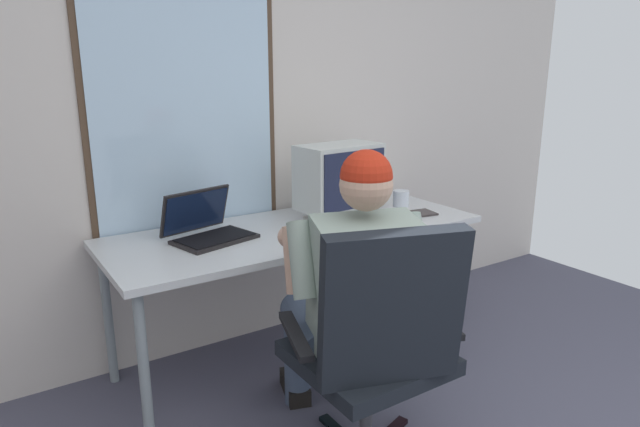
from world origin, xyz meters
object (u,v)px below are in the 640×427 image
at_px(crt_monitor, 339,178).
at_px(cd_case, 421,213).
at_px(office_chair, 379,341).
at_px(person_seated, 353,293).
at_px(wine_glass, 401,200).
at_px(laptop, 206,226).
at_px(desk, 297,238).
at_px(desk_speaker, 373,192).

relative_size(crt_monitor, cd_case, 2.82).
xyz_separation_m(office_chair, person_seated, (0.07, 0.25, 0.07)).
distance_m(office_chair, wine_glass, 1.07).
relative_size(crt_monitor, laptop, 1.08).
distance_m(laptop, wine_glass, 1.00).
distance_m(crt_monitor, wine_glass, 0.34).
xyz_separation_m(laptop, cd_case, (1.15, -0.23, -0.05)).
xyz_separation_m(desk, wine_glass, (0.51, -0.19, 0.16)).
height_order(desk, laptop, laptop).
relative_size(desk, wine_glass, 11.77).
relative_size(wine_glass, desk_speaker, 1.04).
relative_size(crt_monitor, wine_glass, 2.81).
distance_m(person_seated, laptop, 0.82).
xyz_separation_m(desk, desk_speaker, (0.60, 0.15, 0.13)).
xyz_separation_m(office_chair, crt_monitor, (0.48, 0.92, 0.38)).
distance_m(crt_monitor, cd_case, 0.52).
relative_size(laptop, wine_glass, 2.61).
bearing_deg(wine_glass, desk_speaker, 75.58).
height_order(laptop, wine_glass, laptop).
distance_m(desk, wine_glass, 0.57).
bearing_deg(desk, wine_glass, -20.20).
distance_m(office_chair, laptop, 1.06).
bearing_deg(cd_case, office_chair, -139.84).
bearing_deg(wine_glass, person_seated, -143.90).
distance_m(desk, person_seated, 0.69).
distance_m(desk, laptop, 0.47).
xyz_separation_m(office_chair, laptop, (-0.22, 1.01, 0.21)).
bearing_deg(laptop, person_seated, -68.56).
relative_size(office_chair, desk_speaker, 6.61).
relative_size(desk_speaker, cd_case, 0.96).
height_order(office_chair, cd_case, office_chair).
relative_size(person_seated, cd_case, 7.69).
xyz_separation_m(office_chair, desk_speaker, (0.82, 1.08, 0.23)).
bearing_deg(cd_case, laptop, 168.55).
distance_m(wine_glass, cd_case, 0.22).
bearing_deg(person_seated, wine_glass, 36.10).
relative_size(desk, cd_case, 11.81).
height_order(desk, desk_speaker, desk_speaker).
bearing_deg(office_chair, wine_glass, 45.03).
distance_m(desk, cd_case, 0.72).
height_order(office_chair, crt_monitor, crt_monitor).
bearing_deg(cd_case, wine_glass, -167.78).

